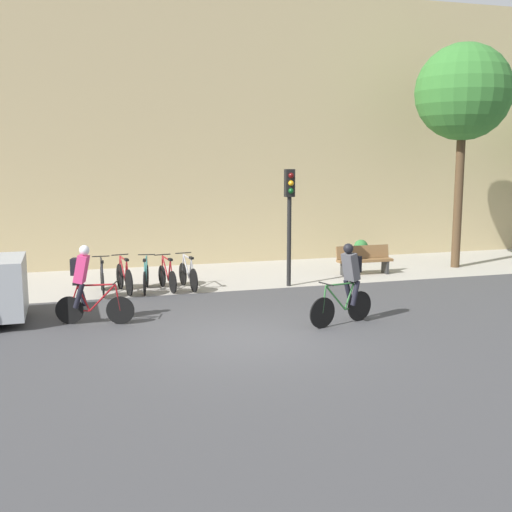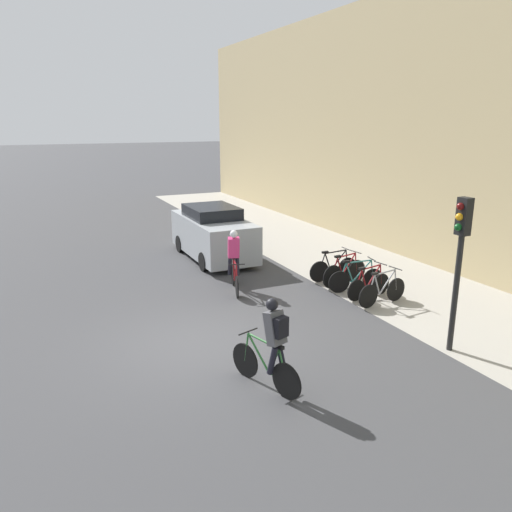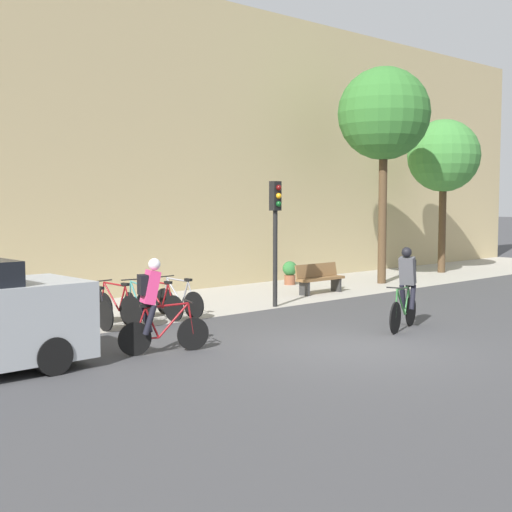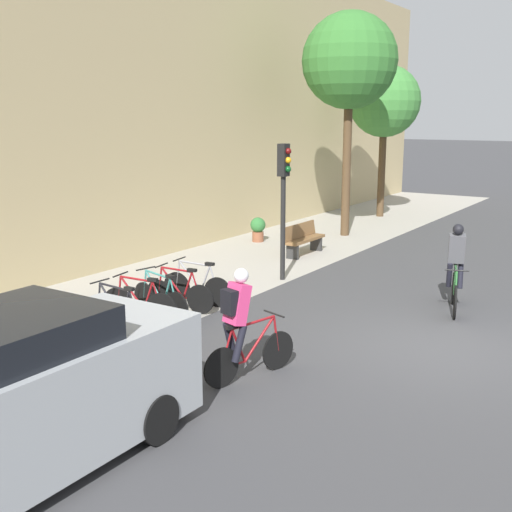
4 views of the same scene
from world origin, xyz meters
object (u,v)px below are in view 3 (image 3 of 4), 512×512
object	(u,v)px
cyclist_grey	(406,285)
parked_bike_0	(93,310)
cyclist_pink	(154,302)
parked_bike_3	(159,303)
parked_bike_4	(179,300)
bench	(319,278)
potted_plant	(290,272)
parked_bike_2	(138,305)
parked_bike_1	(116,307)
traffic_light_pole	(276,220)

from	to	relation	value
cyclist_grey	parked_bike_0	distance (m)	6.83
cyclist_pink	parked_bike_0	distance (m)	3.16
parked_bike_3	parked_bike_4	distance (m)	0.58
cyclist_pink	parked_bike_0	xyz separation A→B (m)	(0.52, 3.07, -0.55)
parked_bike_0	bench	bearing A→B (deg)	4.08
parked_bike_0	parked_bike_4	distance (m)	2.31
parked_bike_0	potted_plant	world-z (taller)	parked_bike_0
cyclist_pink	parked_bike_2	world-z (taller)	cyclist_pink
cyclist_grey	parked_bike_1	xyz separation A→B (m)	(-4.41, 4.63, -0.53)
parked_bike_0	cyclist_pink	bearing A→B (deg)	-99.60
cyclist_pink	parked_bike_0	size ratio (longest dim) A/B	1.05
potted_plant	parked_bike_1	bearing A→B (deg)	-161.82
cyclist_grey	parked_bike_3	size ratio (longest dim) A/B	1.13
potted_plant	parked_bike_0	bearing A→B (deg)	-162.93
traffic_light_pole	potted_plant	size ratio (longest dim) A/B	4.20
cyclist_pink	parked_bike_1	world-z (taller)	cyclist_pink
parked_bike_1	parked_bike_3	world-z (taller)	parked_bike_1
cyclist_pink	cyclist_grey	size ratio (longest dim) A/B	0.98
cyclist_grey	bench	distance (m)	5.99
parked_bike_4	bench	xyz separation A→B (m)	(5.62, 0.57, 0.08)
parked_bike_1	potted_plant	size ratio (longest dim) A/B	2.13
parked_bike_0	potted_plant	size ratio (longest dim) A/B	2.14
cyclist_pink	parked_bike_2	xyz separation A→B (m)	(1.67, 3.07, -0.56)
cyclist_pink	parked_bike_3	distance (m)	3.85
bench	parked_bike_4	bearing A→B (deg)	-174.25
parked_bike_0	traffic_light_pole	bearing A→B (deg)	-4.98
parked_bike_0	potted_plant	distance (m)	9.27
cyclist_grey	parked_bike_4	bearing A→B (deg)	120.05
parked_bike_0	parked_bike_1	size ratio (longest dim) A/B	1.00
parked_bike_0	parked_bike_4	size ratio (longest dim) A/B	1.01
parked_bike_4	cyclist_grey	bearing A→B (deg)	-59.95
bench	parked_bike_0	bearing A→B (deg)	-175.92
parked_bike_1	cyclist_grey	bearing A→B (deg)	-46.38
cyclist_grey	parked_bike_2	distance (m)	6.04
parked_bike_1	bench	xyz separation A→B (m)	(7.35, 0.56, 0.06)
parked_bike_1	parked_bike_3	size ratio (longest dim) A/B	1.06
parked_bike_2	cyclist_pink	bearing A→B (deg)	-118.62
traffic_light_pole	bench	xyz separation A→B (m)	(2.82, 1.01, -1.81)
parked_bike_1	parked_bike_2	xyz separation A→B (m)	(0.58, -0.00, -0.02)
parked_bike_2	cyclist_grey	bearing A→B (deg)	-50.35
cyclist_grey	parked_bike_1	distance (m)	6.42
parked_bike_3	potted_plant	world-z (taller)	parked_bike_3
parked_bike_3	parked_bike_1	bearing A→B (deg)	179.92
bench	parked_bike_3	bearing A→B (deg)	-174.78
traffic_light_pole	bench	world-z (taller)	traffic_light_pole
cyclist_pink	traffic_light_pole	xyz separation A→B (m)	(5.63, 2.62, 1.34)
cyclist_pink	parked_bike_1	bearing A→B (deg)	70.32
parked_bike_3	traffic_light_pole	distance (m)	3.90
cyclist_pink	parked_bike_4	size ratio (longest dim) A/B	1.06
cyclist_grey	bench	bearing A→B (deg)	60.52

